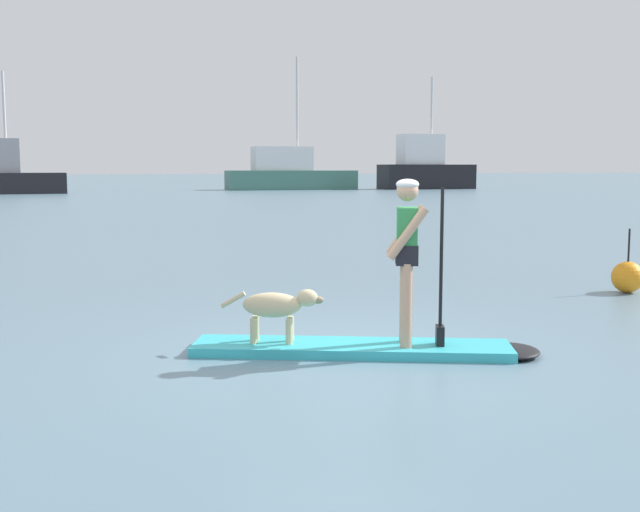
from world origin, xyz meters
TOP-DOWN VIEW (x-y plane):
  - ground_plane at (0.00, 0.00)m, footprint 400.00×400.00m
  - paddleboard at (0.21, -0.09)m, footprint 3.52×1.99m
  - person_paddler at (0.53, -0.22)m, footprint 0.68×0.60m
  - dog at (-0.71, 0.30)m, footprint 1.02×0.49m
  - moored_boat_port at (15.89, 55.47)m, footprint 10.99×3.61m
  - moored_boat_center at (27.60, 53.46)m, footprint 8.24×3.23m
  - marker_buoy at (5.38, 2.23)m, footprint 0.48×0.48m

SIDE VIEW (x-z plane):
  - ground_plane at x=0.00m, z-range 0.00..0.00m
  - paddleboard at x=0.21m, z-range 0.00..0.10m
  - marker_buoy at x=5.38m, z-range -0.25..0.73m
  - dog at x=-0.71m, z-range 0.20..0.76m
  - person_paddler at x=0.53m, z-range 0.24..1.93m
  - moored_boat_port at x=15.89m, z-range -4.16..6.85m
  - moored_boat_center at x=27.60m, z-range -3.03..6.54m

